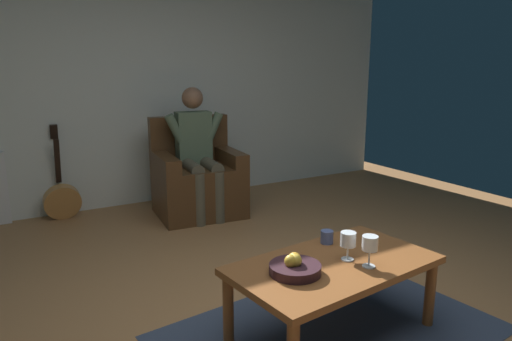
{
  "coord_description": "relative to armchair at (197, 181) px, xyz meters",
  "views": [
    {
      "loc": [
        1.37,
        1.93,
        1.5
      ],
      "look_at": [
        -0.42,
        -1.17,
        0.68
      ],
      "focal_mm": 32.62,
      "sensor_mm": 36.0,
      "label": 1
    }
  ],
  "objects": [
    {
      "name": "guitar",
      "position": [
        1.23,
        -0.51,
        -0.13
      ],
      "size": [
        0.35,
        0.27,
        0.93
      ],
      "color": "#BB7E40",
      "rests_on": "ground"
    },
    {
      "name": "wine_glass_near",
      "position": [
        0.08,
        2.56,
        0.22
      ],
      "size": [
        0.09,
        0.09,
        0.17
      ],
      "color": "silver",
      "rests_on": "coffee_table"
    },
    {
      "name": "coffee_table",
      "position": [
        0.2,
        2.42,
        0.04
      ],
      "size": [
        1.21,
        0.76,
        0.44
      ],
      "rotation": [
        0.0,
        0.0,
        0.11
      ],
      "color": "brown",
      "rests_on": "ground"
    },
    {
      "name": "ground_plane",
      "position": [
        0.39,
        2.33,
        -0.34
      ],
      "size": [
        7.4,
        7.4,
        0.0
      ],
      "primitive_type": "plane",
      "color": "#A57244"
    },
    {
      "name": "person_seated",
      "position": [
        0.0,
        0.04,
        0.34
      ],
      "size": [
        0.61,
        0.63,
        1.28
      ],
      "rotation": [
        0.0,
        0.0,
        -0.1
      ],
      "color": "#566A4F",
      "rests_on": "ground"
    },
    {
      "name": "rug",
      "position": [
        0.2,
        2.42,
        -0.34
      ],
      "size": [
        1.97,
        1.43,
        0.01
      ],
      "primitive_type": "cube",
      "rotation": [
        0.0,
        0.0,
        0.11
      ],
      "color": "#364156",
      "rests_on": "ground"
    },
    {
      "name": "wine_glass_far",
      "position": [
        0.12,
        2.43,
        0.21
      ],
      "size": [
        0.09,
        0.09,
        0.16
      ],
      "color": "silver",
      "rests_on": "coffee_table"
    },
    {
      "name": "fruit_bowl",
      "position": [
        0.47,
        2.43,
        0.13
      ],
      "size": [
        0.27,
        0.27,
        0.11
      ],
      "color": "#321B22",
      "rests_on": "coffee_table"
    },
    {
      "name": "armchair",
      "position": [
        0.0,
        0.0,
        0.0
      ],
      "size": [
        0.88,
        0.79,
        0.98
      ],
      "rotation": [
        0.0,
        0.0,
        -0.1
      ],
      "color": "#4E311A",
      "rests_on": "ground"
    },
    {
      "name": "wall_back",
      "position": [
        0.39,
        -0.71,
        1.02
      ],
      "size": [
        6.57,
        0.06,
        2.73
      ],
      "primitive_type": "cube",
      "color": "silver",
      "rests_on": "ground"
    },
    {
      "name": "candle_jar",
      "position": [
        0.07,
        2.18,
        0.14
      ],
      "size": [
        0.08,
        0.08,
        0.08
      ],
      "primitive_type": "cylinder",
      "color": "#4D5C8F",
      "rests_on": "coffee_table"
    }
  ]
}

